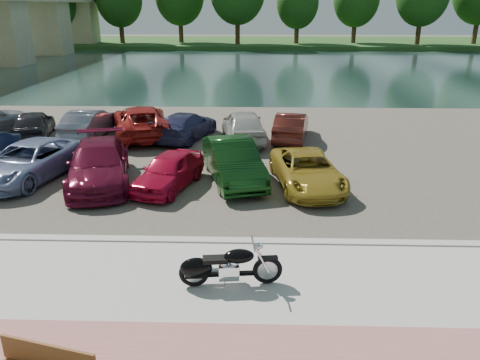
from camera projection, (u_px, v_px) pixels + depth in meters
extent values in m
plane|color=#595447|center=(270.00, 286.00, 10.69)|extent=(200.00, 200.00, 0.00)
cube|color=#B9B6AE|center=(271.00, 311.00, 9.74)|extent=(60.00, 6.00, 0.10)
cube|color=#9B5E57|center=(274.00, 360.00, 8.31)|extent=(60.00, 2.00, 0.01)
cube|color=#B9B6AE|center=(267.00, 242.00, 12.54)|extent=(60.00, 0.30, 0.14)
cube|color=#423D35|center=(262.00, 148.00, 20.99)|extent=(60.00, 18.00, 0.04)
cube|color=#172928|center=(258.00, 68.00, 48.15)|extent=(120.00, 40.00, 0.00)
cube|color=#1C4117|center=(257.00, 42.00, 78.02)|extent=(120.00, 24.00, 0.60)
cube|color=tan|center=(43.00, 26.00, 60.80)|extent=(6.00, 4.00, 7.20)
cube|color=tan|center=(76.00, 23.00, 72.04)|extent=(6.00, 4.00, 7.20)
cylinder|color=#3D2B16|center=(60.00, 28.00, 71.05)|extent=(0.70, 0.70, 4.50)
ellipsoid|color=#17350E|center=(57.00, 3.00, 69.79)|extent=(6.30, 6.30, 7.56)
cylinder|color=#3D2B16|center=(121.00, 26.00, 72.02)|extent=(0.70, 0.70, 4.95)
cylinder|color=#3D2B16|center=(181.00, 25.00, 73.00)|extent=(0.70, 0.70, 5.40)
cylinder|color=#3D2B16|center=(238.00, 24.00, 70.04)|extent=(0.70, 0.70, 5.85)
cylinder|color=#3D2B16|center=(297.00, 28.00, 71.34)|extent=(0.70, 0.70, 4.50)
ellipsoid|color=#17350E|center=(298.00, 3.00, 70.08)|extent=(6.30, 6.30, 7.56)
cylinder|color=#3D2B16|center=(354.00, 26.00, 72.31)|extent=(0.70, 0.70, 4.95)
cylinder|color=#3D2B16|center=(419.00, 25.00, 69.36)|extent=(0.70, 0.70, 5.40)
cylinder|color=#3D2B16|center=(477.00, 24.00, 70.34)|extent=(0.70, 0.70, 5.85)
torus|color=black|center=(267.00, 270.00, 10.53)|extent=(0.69, 0.19, 0.68)
torus|color=black|center=(194.00, 273.00, 10.41)|extent=(0.69, 0.19, 0.68)
cylinder|color=#B2B2B7|center=(267.00, 270.00, 10.53)|extent=(0.46, 0.11, 0.46)
cylinder|color=#B2B2B7|center=(194.00, 273.00, 10.41)|extent=(0.46, 0.11, 0.46)
cylinder|color=silver|center=(262.00, 261.00, 10.32)|extent=(0.33, 0.08, 0.63)
cylinder|color=silver|center=(261.00, 256.00, 10.51)|extent=(0.33, 0.08, 0.63)
cylinder|color=silver|center=(253.00, 243.00, 10.27)|extent=(0.11, 0.75, 0.04)
sphere|color=silver|center=(258.00, 246.00, 10.30)|extent=(0.18, 0.18, 0.16)
sphere|color=silver|center=(261.00, 246.00, 10.31)|extent=(0.12, 0.12, 0.11)
cube|color=black|center=(268.00, 258.00, 10.42)|extent=(0.46, 0.19, 0.06)
cube|color=black|center=(231.00, 274.00, 10.49)|extent=(1.20, 0.23, 0.08)
cube|color=silver|center=(229.00, 271.00, 10.46)|extent=(0.48, 0.37, 0.34)
cylinder|color=silver|center=(233.00, 263.00, 10.40)|extent=(0.26, 0.20, 0.27)
cylinder|color=silver|center=(224.00, 264.00, 10.39)|extent=(0.26, 0.20, 0.27)
ellipsoid|color=black|center=(239.00, 256.00, 10.35)|extent=(0.71, 0.43, 0.32)
cube|color=black|center=(215.00, 260.00, 10.34)|extent=(0.58, 0.34, 0.10)
ellipsoid|color=black|center=(196.00, 268.00, 10.38)|extent=(0.76, 0.41, 0.50)
cube|color=black|center=(194.00, 271.00, 10.40)|extent=(0.42, 0.22, 0.30)
cylinder|color=silver|center=(215.00, 273.00, 10.64)|extent=(1.10, 0.21, 0.09)
cylinder|color=silver|center=(215.00, 270.00, 10.61)|extent=(1.10, 0.21, 0.09)
cylinder|color=#B2B2B7|center=(225.00, 284.00, 10.37)|extent=(0.04, 0.14, 0.22)
cube|color=brown|center=(48.00, 355.00, 7.73)|extent=(1.76, 0.50, 0.45)
imported|color=#7887AF|center=(29.00, 161.00, 17.02)|extent=(3.33, 5.25, 1.35)
imported|color=maroon|center=(99.00, 164.00, 16.56)|extent=(3.27, 5.41, 1.47)
imported|color=#B50C2F|center=(169.00, 171.00, 16.20)|extent=(2.42, 3.90, 1.24)
imported|color=#0E340F|center=(233.00, 161.00, 16.84)|extent=(2.69, 4.76, 1.49)
imported|color=#AC8E27|center=(307.00, 170.00, 16.27)|extent=(2.64, 4.65, 1.22)
imported|color=black|center=(33.00, 124.00, 22.36)|extent=(2.55, 4.21, 1.34)
imported|color=slate|center=(89.00, 123.00, 22.51)|extent=(1.67, 4.21, 1.36)
imported|color=maroon|center=(141.00, 121.00, 22.58)|extent=(3.97, 5.87, 1.49)
imported|color=#2A2B51|center=(186.00, 126.00, 22.23)|extent=(3.01, 4.72, 1.27)
imported|color=#B9B9B4|center=(243.00, 125.00, 21.82)|extent=(2.40, 4.60, 1.50)
imported|color=#521C16|center=(291.00, 126.00, 22.06)|extent=(2.01, 4.13, 1.30)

